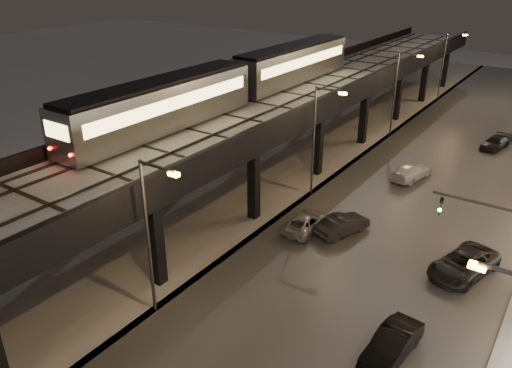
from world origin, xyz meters
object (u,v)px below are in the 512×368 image
Objects in this scene: car_onc_silver at (392,345)px; car_onc_dark at (464,265)px; car_mid_dark at (411,172)px; subway_train at (239,80)px; car_onc_white at (495,143)px; car_near_white at (342,225)px; car_mid_silver at (305,223)px.

car_onc_dark reaches higher than car_onc_silver.
car_onc_dark reaches higher than car_mid_dark.
subway_train reaches higher than car_onc_white.
car_onc_silver is 33.99m from car_onc_white.
car_onc_dark is (8.30, -0.38, 0.04)m from car_near_white.
car_mid_silver is 1.06× the size of car_onc_white.
car_onc_dark is (1.14, 9.15, 0.02)m from car_onc_silver.
car_mid_dark is 14.61m from car_onc_dark.
car_mid_dark is 13.07m from car_onc_white.
car_onc_silver is (19.90, -14.77, -7.63)m from subway_train.
subway_train is 6.74× the size of car_onc_dark.
subway_train reaches higher than car_mid_silver.
car_near_white is at bearing -166.20° from car_onc_dark.
car_mid_dark is 22.61m from car_onc_silver.
car_onc_dark is at bearing -163.52° from car_near_white.
car_near_white is 1.01× the size of car_onc_white.
subway_train is 23.08m from car_onc_dark.
subway_train is at bearing -32.54° from car_mid_silver.
car_mid_silver is 13.56m from car_mid_dark.
car_onc_silver reaches higher than car_onc_white.
car_onc_silver is at bearing -80.67° from car_onc_dark.
car_mid_dark is at bearing -74.77° from car_near_white.
car_onc_silver is (9.55, -8.53, 0.09)m from car_mid_silver.
subway_train reaches higher than car_onc_silver.
car_near_white is 8.31m from car_onc_dark.
car_mid_silver is at bearing 143.65° from car_onc_silver.
subway_train is at bearing 148.83° from car_onc_silver.
subway_train is 8.21× the size of car_onc_silver.
car_mid_dark is 1.12× the size of car_onc_white.
car_onc_dark is at bearing 132.08° from car_mid_dark.
car_onc_silver is at bearing -36.58° from subway_train.
car_onc_silver is (6.33, -21.70, 0.03)m from car_mid_dark.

